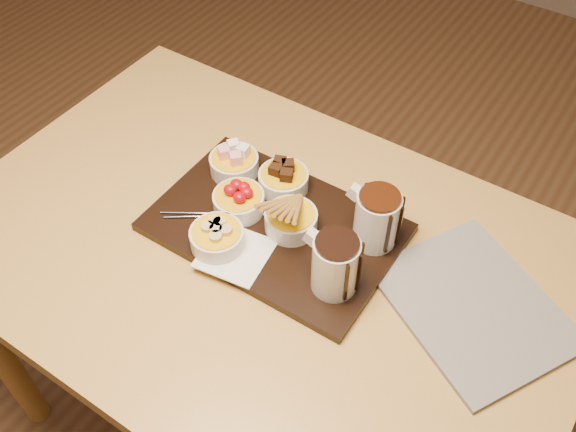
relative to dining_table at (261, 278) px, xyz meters
The scene contains 13 objects.
ground 0.65m from the dining_table, ahead, with size 5.00×5.00×0.00m, color brown.
dining_table is the anchor object (origin of this frame).
serving_board 0.12m from the dining_table, 88.92° to the left, with size 0.46×0.30×0.02m, color black.
napkin 0.13m from the dining_table, 110.12° to the right, with size 0.12×0.12×0.00m, color white.
bowl_marshmallows 0.24m from the dining_table, 140.35° to the left, with size 0.10×0.10×0.04m, color silver.
bowl_cake 0.20m from the dining_table, 105.85° to the left, with size 0.10×0.10×0.04m, color silver.
bowl_strawberries 0.16m from the dining_table, 150.67° to the left, with size 0.10×0.10×0.04m, color silver.
bowl_biscotti 0.15m from the dining_table, 62.83° to the left, with size 0.10×0.10×0.04m, color silver.
bowl_bananas 0.16m from the dining_table, 139.17° to the right, with size 0.10×0.10×0.04m, color silver.
pitcher_dark_chocolate 0.24m from the dining_table, ahead, with size 0.08×0.08×0.11m, color silver.
pitcher_milk_chocolate 0.27m from the dining_table, 34.62° to the left, with size 0.08×0.08×0.11m, color silver.
fondue_skewers 0.15m from the dining_table, 167.72° to the left, with size 0.26×0.03×0.01m, color silver, non-canonical shape.
newspaper 0.41m from the dining_table, 13.82° to the left, with size 0.31×0.25×0.01m, color beige.
Camera 1 is at (0.46, -0.60, 1.69)m, focal length 40.00 mm.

